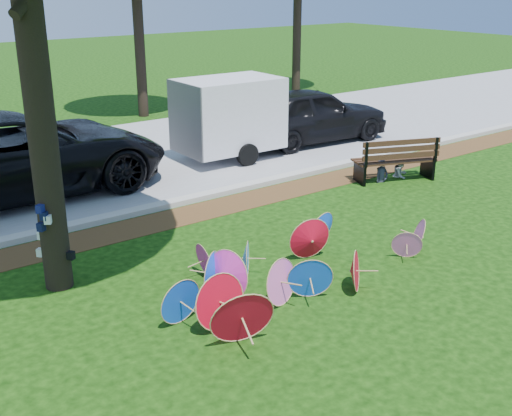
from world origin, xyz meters
The scene contains 11 objects.
ground centered at (0.00, 0.00, 0.00)m, with size 90.00×90.00×0.00m, color black.
mulch_strip centered at (0.00, 4.50, 0.01)m, with size 90.00×1.00×0.01m, color #472D16.
curb centered at (0.00, 5.20, 0.06)m, with size 90.00×0.30×0.12m, color #B7B5AD.
street centered at (0.00, 9.35, 0.01)m, with size 90.00×8.00×0.01m, color gray.
parasol_pile centered at (-0.17, 0.63, 0.38)m, with size 5.50×2.71×0.91m.
black_van centered at (-1.85, 7.94, 0.96)m, with size 3.18×6.89×1.92m, color black.
dark_pickup centered at (6.82, 7.73, 0.83)m, with size 1.97×4.90×1.67m, color black.
cargo_trailer centered at (3.80, 7.63, 1.25)m, with size 2.70×1.71×2.49m, color silver.
park_bench centered at (5.94, 3.63, 0.54)m, with size 2.05×0.78×1.07m, color black, non-canonical shape.
person_left centered at (5.59, 3.68, 0.56)m, with size 0.41×0.27×1.12m, color #323445.
person_right centered at (6.29, 3.68, 0.50)m, with size 0.48×0.38×1.00m, color #B1B2BA.
Camera 1 is at (-5.85, -6.49, 4.75)m, focal length 45.00 mm.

